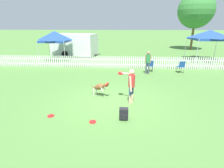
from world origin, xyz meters
name	(u,v)px	position (x,y,z in m)	size (l,w,h in m)	color
ground_plane	(115,102)	(0.00, 0.00, 0.00)	(240.00, 240.00, 0.00)	#4C7A38
handler_person	(131,82)	(0.66, -0.10, 0.96)	(0.78, 0.93, 1.53)	beige
leaping_dog	(100,87)	(-0.76, 0.61, 0.47)	(1.03, 0.63, 0.77)	brown
frisbee_near_handler	(93,122)	(-0.72, -1.81, 0.01)	(0.25, 0.25, 0.02)	red
frisbee_near_dog	(51,116)	(-2.38, -1.49, 0.01)	(0.25, 0.25, 0.02)	red
backpack_on_grass	(124,114)	(0.38, -1.54, 0.21)	(0.32, 0.27, 0.43)	black
picket_fence	(119,62)	(0.00, 6.47, 0.47)	(25.67, 0.04, 0.94)	white
folding_chair_blue_left	(150,65)	(2.27, 5.51, 0.51)	(0.54, 0.56, 0.85)	#333338
folding_chair_center	(181,66)	(4.46, 5.29, 0.52)	(0.52, 0.53, 0.86)	#333338
canopy_tent_main	(55,37)	(-6.17, 9.44, 2.24)	(2.49, 2.49, 2.75)	silver
canopy_tent_secondary	(210,35)	(8.22, 10.01, 2.40)	(3.04, 3.04, 2.85)	silver
spectator_standing	(148,60)	(2.03, 4.88, 0.97)	(0.40, 0.27, 1.60)	#474C5B
equipment_trailer	(74,44)	(-5.07, 12.07, 1.26)	(5.64, 3.25, 2.38)	white
tree_left_grove	(196,10)	(9.67, 18.09, 5.10)	(4.62, 4.62, 7.42)	brown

